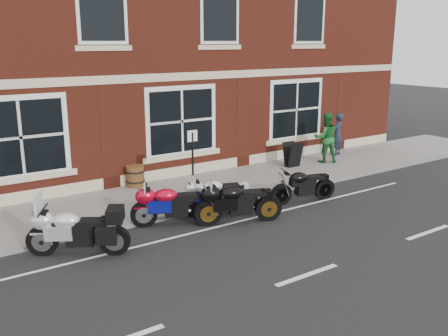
# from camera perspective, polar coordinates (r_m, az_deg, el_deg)

# --- Properties ---
(ground) EXTENTS (80.00, 80.00, 0.00)m
(ground) POSITION_cam_1_polar(r_m,az_deg,el_deg) (12.35, -0.26, -7.02)
(ground) COLOR black
(ground) RESTS_ON ground
(sidewalk) EXTENTS (30.00, 3.00, 0.12)m
(sidewalk) POSITION_cam_1_polar(r_m,az_deg,el_deg) (14.77, -6.84, -3.27)
(sidewalk) COLOR slate
(sidewalk) RESTS_ON ground
(kerb) EXTENTS (30.00, 0.16, 0.12)m
(kerb) POSITION_cam_1_polar(r_m,az_deg,el_deg) (13.46, -3.68, -4.96)
(kerb) COLOR slate
(kerb) RESTS_ON ground
(pub_building) EXTENTS (24.00, 12.00, 12.00)m
(pub_building) POSITION_cam_1_polar(r_m,az_deg,el_deg) (21.09, -17.41, 17.78)
(pub_building) COLOR maroon
(pub_building) RESTS_ON ground
(moto_touring_silver) EXTENTS (1.94, 1.32, 1.46)m
(moto_touring_silver) POSITION_cam_1_polar(r_m,az_deg,el_deg) (11.21, -16.68, -6.69)
(moto_touring_silver) COLOR black
(moto_touring_silver) RESTS_ON ground
(moto_sport_red) EXTENTS (2.04, 1.04, 0.98)m
(moto_sport_red) POSITION_cam_1_polar(r_m,az_deg,el_deg) (12.52, -5.94, -4.06)
(moto_sport_red) COLOR black
(moto_sport_red) RESTS_ON ground
(moto_sport_black) EXTENTS (2.17, 0.95, 1.02)m
(moto_sport_black) POSITION_cam_1_polar(r_m,az_deg,el_deg) (12.58, 1.44, -3.80)
(moto_sport_black) COLOR black
(moto_sport_black) RESTS_ON ground
(moto_sport_silver) EXTENTS (2.09, 0.76, 0.97)m
(moto_sport_silver) POSITION_cam_1_polar(r_m,az_deg,el_deg) (13.25, -0.79, -2.99)
(moto_sport_silver) COLOR black
(moto_sport_silver) RESTS_ON ground
(moto_naked_black) EXTENTS (2.03, 0.57, 0.92)m
(moto_naked_black) POSITION_cam_1_polar(r_m,az_deg,el_deg) (14.39, 8.85, -1.86)
(moto_naked_black) COLOR black
(moto_naked_black) RESTS_ON ground
(pedestrian_left) EXTENTS (0.72, 0.61, 1.67)m
(pedestrian_left) POSITION_cam_1_polar(r_m,az_deg,el_deg) (20.06, 12.84, 3.78)
(pedestrian_left) COLOR #1B2331
(pedestrian_left) RESTS_ON sidewalk
(pedestrian_right) EXTENTS (1.12, 1.03, 1.84)m
(pedestrian_right) POSITION_cam_1_polar(r_m,az_deg,el_deg) (18.77, 11.56, 3.41)
(pedestrian_right) COLOR #1B5F28
(pedestrian_right) RESTS_ON sidewalk
(a_board_sign) EXTENTS (0.56, 0.39, 0.89)m
(a_board_sign) POSITION_cam_1_polar(r_m,az_deg,el_deg) (17.95, 7.84, 1.53)
(a_board_sign) COLOR black
(a_board_sign) RESTS_ON sidewalk
(barrel_planter) EXTENTS (0.58, 0.58, 0.65)m
(barrel_planter) POSITION_cam_1_polar(r_m,az_deg,el_deg) (15.66, -10.12, -0.91)
(barrel_planter) COLOR #4A3713
(barrel_planter) RESTS_ON sidewalk
(parking_sign) EXTENTS (0.30, 0.06, 2.11)m
(parking_sign) POSITION_cam_1_polar(r_m,az_deg,el_deg) (13.26, -3.59, 0.52)
(parking_sign) COLOR black
(parking_sign) RESTS_ON sidewalk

